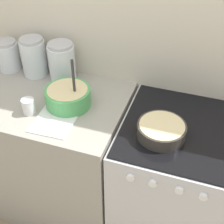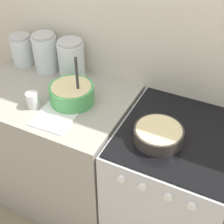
{
  "view_description": "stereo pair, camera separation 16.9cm",
  "coord_description": "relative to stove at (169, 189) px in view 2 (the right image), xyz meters",
  "views": [
    {
      "loc": [
        0.38,
        -0.96,
        2.05
      ],
      "look_at": [
        -0.04,
        0.29,
        0.99
      ],
      "focal_mm": 50.0,
      "sensor_mm": 36.0,
      "label": 1
    },
    {
      "loc": [
        0.54,
        -0.89,
        2.05
      ],
      "look_at": [
        -0.04,
        0.29,
        0.99
      ],
      "focal_mm": 50.0,
      "sensor_mm": 36.0,
      "label": 2
    }
  ],
  "objects": [
    {
      "name": "mixing_bowl",
      "position": [
        -0.65,
        -0.01,
        0.53
      ],
      "size": [
        0.26,
        0.26,
        0.3
      ],
      "color": "#4CA559",
      "rests_on": "countertop_cabinet"
    },
    {
      "name": "baking_pan",
      "position": [
        -0.09,
        -0.1,
        0.51
      ],
      "size": [
        0.25,
        0.25,
        0.07
      ],
      "color": "#38332D",
      "rests_on": "stove"
    },
    {
      "name": "storage_jar_left",
      "position": [
        -1.2,
        0.24,
        0.56
      ],
      "size": [
        0.15,
        0.15,
        0.2
      ],
      "color": "silver",
      "rests_on": "countertop_cabinet"
    },
    {
      "name": "storage_jar_middle",
      "position": [
        -1.0,
        0.24,
        0.58
      ],
      "size": [
        0.16,
        0.16,
        0.25
      ],
      "color": "silver",
      "rests_on": "countertop_cabinet"
    },
    {
      "name": "tin_can",
      "position": [
        -0.83,
        -0.15,
        0.52
      ],
      "size": [
        0.07,
        0.07,
        0.09
      ],
      "color": "silver",
      "rests_on": "countertop_cabinet"
    },
    {
      "name": "wall_back",
      "position": [
        -0.33,
        0.37,
        0.73
      ],
      "size": [
        4.97,
        0.05,
        2.4
      ],
      "color": "beige",
      "rests_on": "ground_plane"
    },
    {
      "name": "recipe_page",
      "position": [
        -0.66,
        -0.16,
        0.47
      ],
      "size": [
        0.23,
        0.28,
        0.01
      ],
      "color": "white",
      "rests_on": "countertop_cabinet"
    },
    {
      "name": "storage_jar_right",
      "position": [
        -0.8,
        0.24,
        0.58
      ],
      "size": [
        0.17,
        0.17,
        0.25
      ],
      "color": "silver",
      "rests_on": "countertop_cabinet"
    },
    {
      "name": "countertop_cabinet",
      "position": [
        -0.82,
        0.0,
        0.0
      ],
      "size": [
        0.99,
        0.68,
        0.94
      ],
      "color": "#9E998E",
      "rests_on": "ground_plane"
    },
    {
      "name": "stove",
      "position": [
        0.0,
        0.0,
        0.0
      ],
      "size": [
        0.63,
        0.7,
        0.94
      ],
      "color": "silver",
      "rests_on": "ground_plane"
    }
  ]
}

